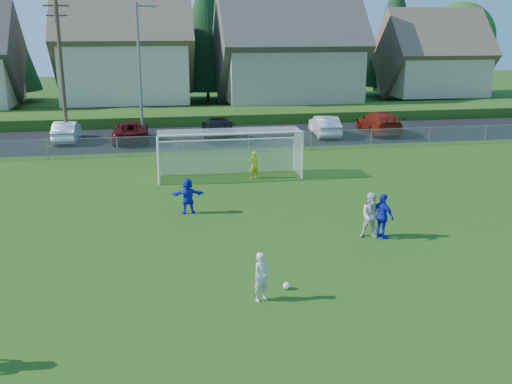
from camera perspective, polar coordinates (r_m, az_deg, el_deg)
The scene contains 20 objects.
ground at distance 16.58m, azimuth 4.90°, elevation -12.18°, with size 160.00×160.00×0.00m, color #193D0C.
asphalt_lot at distance 42.52m, azimuth -4.57°, elevation 5.27°, with size 60.00×60.00×0.00m, color black.
grass_embankment at distance 49.82m, azimuth -5.43°, elevation 7.26°, with size 70.00×6.00×0.80m, color #1E420F.
soccer_ball at distance 18.33m, azimuth 2.93°, elevation -8.90°, with size 0.22×0.22×0.22m, color white.
player_white_a at distance 17.38m, azimuth 0.53°, elevation -8.08°, with size 0.53×0.35×1.46m, color silver.
player_white_b at distance 22.64m, azimuth 10.98°, elevation -2.21°, with size 0.85×0.66×1.74m, color silver.
player_blue_a at distance 22.69m, azimuth 11.97°, elevation -2.26°, with size 1.00×0.42×1.71m, color #151FCA.
player_blue_b at distance 25.29m, azimuth -6.50°, elevation -0.37°, with size 1.41×0.45×1.52m, color #151FCA.
goalkeeper at distance 30.87m, azimuth -0.21°, elevation 2.62°, with size 0.52×0.34×1.42m, color yellow.
car_b at distance 42.54m, azimuth -17.59°, elevation 5.53°, with size 1.48×4.25×1.40m, color white.
car_c at distance 41.53m, azimuth -11.86°, elevation 5.70°, with size 2.33×5.06×1.41m, color #4C080A.
car_d at distance 41.48m, azimuth -3.61°, elevation 6.07°, with size 2.11×5.20×1.51m, color black.
car_f at distance 42.91m, azimuth 6.57°, elevation 6.28°, with size 1.53×4.40×1.45m, color silver.
car_g at distance 44.54m, azimuth 11.66°, elevation 6.51°, with size 2.24×5.51×1.60m, color maroon.
soccer_goal at distance 31.03m, azimuth -2.58°, elevation 4.40°, with size 7.42×1.90×2.50m.
chainlink_fence at distance 37.03m, azimuth -3.77°, elevation 4.68°, with size 52.06×0.06×1.20m.
streetlight at distance 40.23m, azimuth -10.96°, elevation 11.38°, with size 1.38×0.18×9.00m.
utility_pole at distance 41.58m, azimuth -18.08°, elevation 11.46°, with size 1.60×0.26×10.00m.
houses_row at distance 56.89m, azimuth -4.21°, elevation 15.36°, with size 53.90×11.45×13.27m.
tree_row at distance 63.06m, azimuth -5.68°, elevation 14.98°, with size 65.98×12.36×13.80m.
Camera 1 is at (-3.89, -14.12, 7.77)m, focal length 42.00 mm.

